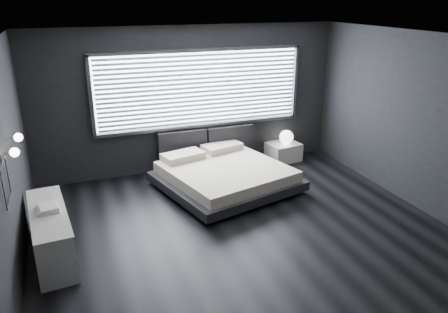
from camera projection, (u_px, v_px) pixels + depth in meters
name	position (u px, v px, depth m)	size (l,w,h in m)	color
room	(245.00, 143.00, 6.00)	(6.04, 6.00, 2.80)	black
window	(201.00, 89.00, 8.37)	(4.14, 0.09, 1.52)	white
headboard	(207.00, 141.00, 8.71)	(1.96, 0.16, 0.52)	black
sconce_near	(14.00, 152.00, 5.05)	(0.18, 0.11, 0.11)	silver
sconce_far	(18.00, 137.00, 5.58)	(0.18, 0.11, 0.11)	silver
wall_art_lower	(6.00, 182.00, 4.79)	(0.01, 0.48, 0.48)	#47474C
bed	(225.00, 175.00, 7.87)	(2.61, 2.54, 0.56)	black
nightstand	(283.00, 152.00, 9.25)	(0.64, 0.53, 0.37)	silver
orb_lamp	(286.00, 137.00, 9.12)	(0.29, 0.29, 0.29)	white
dresser	(51.00, 233.00, 5.82)	(0.62, 1.67, 0.65)	silver
book_stack	(48.00, 208.00, 5.73)	(0.30, 0.38, 0.07)	silver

